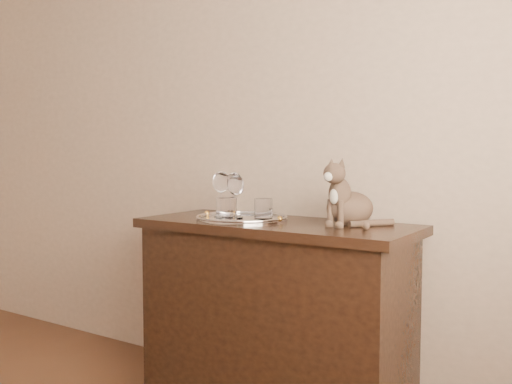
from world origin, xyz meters
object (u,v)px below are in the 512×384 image
wine_glass_a (234,194)px  tumbler_b (226,209)px  sideboard (275,319)px  tray (242,219)px  wine_glass_d (236,196)px  cat (350,192)px  wine_glass_c (221,194)px  tumbler_c (263,209)px

wine_glass_a → tumbler_b: 0.17m
sideboard → tray: tray is taller
wine_glass_a → wine_glass_d: wine_glass_a is taller
sideboard → cat: size_ratio=4.36×
sideboard → wine_glass_c: 0.60m
wine_glass_c → cat: bearing=10.3°
cat → tumbler_b: bearing=-143.2°
sideboard → wine_glass_d: wine_glass_d is taller
wine_glass_d → tumbler_b: (0.02, -0.10, -0.05)m
sideboard → tray: bearing=-169.1°
tray → wine_glass_d: bearing=-151.3°
tray → wine_glass_d: size_ratio=2.10×
wine_glass_a → cat: bearing=7.4°
cat → tray: bearing=-156.2°
sideboard → tray: (-0.16, -0.03, 0.43)m
wine_glass_a → wine_glass_d: bearing=-45.7°
sideboard → wine_glass_a: (-0.22, 0.00, 0.53)m
wine_glass_c → wine_glass_d: (0.09, -0.01, -0.01)m
tray → tumbler_c: 0.11m
tumbler_b → cat: size_ratio=0.36×
wine_glass_d → sideboard: bearing=13.4°
tray → tumbler_c: bearing=18.4°
sideboard → tumbler_c: tumbler_c is taller
sideboard → wine_glass_a: bearing=179.7°
wine_glass_c → wine_glass_d: 0.09m
tumbler_c → cat: cat is taller
sideboard → wine_glass_d: size_ratio=6.29×
sideboard → wine_glass_d: bearing=-166.6°
wine_glass_c → wine_glass_a: bearing=38.2°
wine_glass_d → tumbler_b: wine_glass_d is taller
wine_glass_c → wine_glass_d: size_ratio=1.08×
tray → wine_glass_d: (-0.02, -0.01, 0.10)m
wine_glass_d → wine_glass_c: bearing=174.9°
tumbler_b → cat: (0.46, 0.22, 0.08)m
tray → sideboard: bearing=10.9°
tumbler_b → tumbler_c: 0.17m
wine_glass_c → sideboard: bearing=7.4°
tray → wine_glass_a: size_ratio=2.00×
wine_glass_d → tumbler_c: size_ratio=2.16×
wine_glass_a → tumbler_b: bearing=-65.7°
wine_glass_d → cat: (0.49, 0.11, 0.03)m
tray → tumbler_c: (0.09, 0.03, 0.05)m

